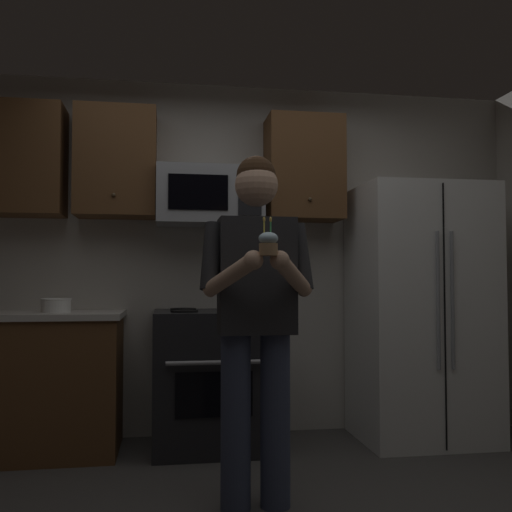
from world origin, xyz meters
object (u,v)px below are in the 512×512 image
person (256,307)px  cupcake (267,243)px  microwave (209,197)px  bowl_large_white (56,305)px  refrigerator (420,312)px  oven_range (210,379)px

person → cupcake: 0.44m
microwave → bowl_large_white: 1.27m
refrigerator → cupcake: size_ratio=10.35×
oven_range → bowl_large_white: 1.13m
cupcake → person: bearing=90.0°
oven_range → refrigerator: refrigerator is taller
cupcake → bowl_large_white: bearing=129.7°
oven_range → microwave: microwave is taller
oven_range → cupcake: (0.15, -1.40, 0.83)m
refrigerator → person: bearing=-142.7°
oven_range → person: person is taller
oven_range → cupcake: 1.63m
bowl_large_white → cupcake: cupcake is taller
microwave → cupcake: 1.58m
oven_range → bowl_large_white: (-1.01, -0.01, 0.51)m
refrigerator → person: refrigerator is taller
person → microwave: bearing=97.0°
refrigerator → oven_range: bearing=178.5°
microwave → bowl_large_white: bearing=-172.9°
refrigerator → bowl_large_white: refrigerator is taller
bowl_large_white → person: size_ratio=0.11×
microwave → person: size_ratio=0.42×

